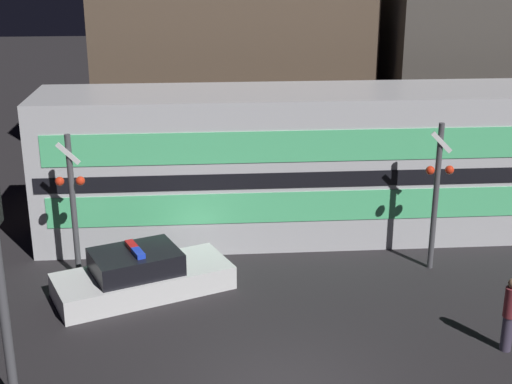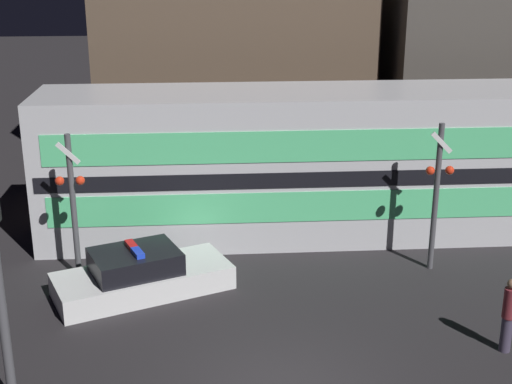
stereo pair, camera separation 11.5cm
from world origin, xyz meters
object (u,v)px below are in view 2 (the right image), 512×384
Objects in this scene: crossing_signal_near at (437,191)px; police_car at (141,275)px; train at (351,163)px; pedestrian at (509,315)px.

police_car is at bearing -173.60° from crossing_signal_near.
police_car is 1.17× the size of crossing_signal_near.
train is 10.78× the size of pedestrian.
crossing_signal_near reaches higher than police_car.
pedestrian reaches higher than police_car.
police_car is (-5.86, -3.64, -1.68)m from train.
crossing_signal_near is (1.65, -2.80, 0.03)m from train.
train is 7.30m from pedestrian.
pedestrian is 0.42× the size of crossing_signal_near.
train is 3.90× the size of police_car.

